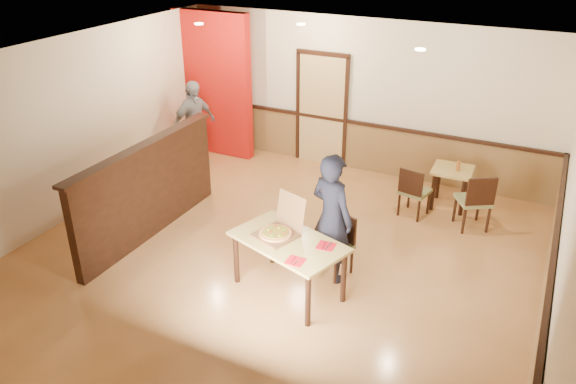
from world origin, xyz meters
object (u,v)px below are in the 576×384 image
at_px(passerby, 194,124).
at_px(side_chair_right, 476,200).
at_px(side_table, 452,178).
at_px(condiment, 458,166).
at_px(diner_chair, 337,242).
at_px(side_chair_left, 413,190).
at_px(pizza_box, 278,231).
at_px(main_table, 289,248).
at_px(diner, 332,218).

bearing_deg(passerby, side_chair_right, -75.66).
xyz_separation_m(side_table, condiment, (0.08, -0.03, 0.25)).
bearing_deg(side_table, diner_chair, -110.23).
relative_size(side_chair_left, side_table, 1.25).
relative_size(diner_chair, side_chair_right, 0.89).
bearing_deg(passerby, pizza_box, -114.81).
bearing_deg(passerby, side_table, -68.48).
bearing_deg(diner_chair, side_chair_left, 94.37).
distance_m(diner_chair, pizza_box, 0.92).
xyz_separation_m(main_table, side_table, (1.34, 3.29, -0.15)).
distance_m(side_chair_right, passerby, 5.23).
bearing_deg(diner, side_chair_left, -83.99).
distance_m(side_chair_right, pizza_box, 3.32).
distance_m(side_table, condiment, 0.26).
relative_size(main_table, diner_chair, 1.94).
bearing_deg(diner_chair, side_table, 88.11).
bearing_deg(diner_chair, condiment, 86.43).
bearing_deg(diner, side_chair_right, -104.77).
distance_m(main_table, side_chair_right, 3.25).
xyz_separation_m(main_table, diner_chair, (0.38, 0.70, -0.20)).
relative_size(side_table, passerby, 0.41).
bearing_deg(passerby, diner_chair, -103.57).
height_order(diner, condiment, diner).
height_order(main_table, passerby, passerby).
distance_m(passerby, condiment, 4.82).
xyz_separation_m(main_table, side_chair_left, (0.88, 2.68, -0.19)).
bearing_deg(diner_chair, passerby, 168.66).
relative_size(side_chair_right, passerby, 0.56).
bearing_deg(condiment, passerby, -175.00).
bearing_deg(side_table, main_table, -112.15).
bearing_deg(main_table, passerby, 157.86).
bearing_deg(side_table, pizza_box, -115.02).
bearing_deg(diner, side_table, -89.87).
bearing_deg(pizza_box, main_table, 0.68).
relative_size(side_chair_left, passerby, 0.51).
bearing_deg(diner, pizza_box, 65.06).
bearing_deg(condiment, diner_chair, -111.92).
xyz_separation_m(main_table, side_chair_right, (1.83, 2.68, -0.15)).
distance_m(side_chair_left, pizza_box, 2.85).
height_order(side_table, pizza_box, pizza_box).
height_order(main_table, side_chair_left, side_chair_left).
height_order(diner_chair, side_chair_right, side_chair_right).
bearing_deg(side_chair_right, diner, 23.01).
distance_m(diner, condiment, 2.91).
bearing_deg(condiment, pizza_box, -116.31).
distance_m(diner, pizza_box, 0.72).
distance_m(main_table, pizza_box, 0.25).
xyz_separation_m(side_chair_right, passerby, (-5.21, 0.16, 0.32)).
bearing_deg(main_table, side_table, 85.75).
distance_m(side_chair_right, condiment, 0.75).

